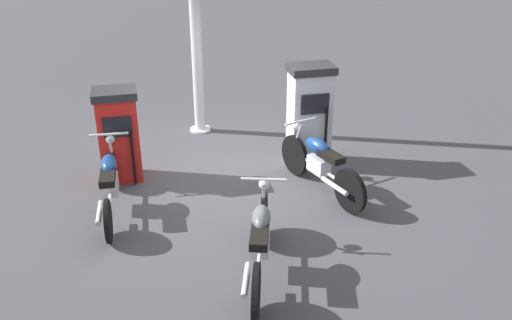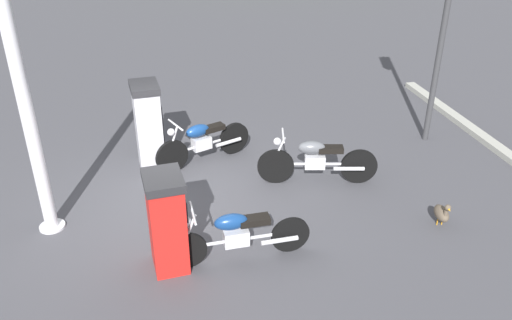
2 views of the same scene
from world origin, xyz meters
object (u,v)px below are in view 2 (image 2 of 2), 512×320
fuel_pump_far (148,126)px  motorcycle_far_pump (202,141)px  fuel_pump_near (167,222)px  roadside_traffic_light (445,5)px  motorcycle_extra (316,160)px  motorcycle_near_pump (237,233)px  canopy_support_pole (23,96)px  wandering_duck (442,213)px

fuel_pump_far → motorcycle_far_pump: bearing=-6.2°
fuel_pump_near → fuel_pump_far: fuel_pump_far is taller
fuel_pump_far → motorcycle_far_pump: size_ratio=0.87×
roadside_traffic_light → motorcycle_extra: bearing=-159.1°
fuel_pump_far → roadside_traffic_light: (5.65, -0.30, 1.96)m
motorcycle_near_pump → motorcycle_far_pump: size_ratio=1.10×
fuel_pump_far → roadside_traffic_light: bearing=-3.0°
fuel_pump_far → canopy_support_pole: canopy_support_pole is taller
motorcycle_far_pump → canopy_support_pole: canopy_support_pole is taller
fuel_pump_near → roadside_traffic_light: bearing=25.8°
motorcycle_near_pump → motorcycle_extra: 2.57m
fuel_pump_near → roadside_traffic_light: 6.60m
motorcycle_extra → roadside_traffic_light: roadside_traffic_light is taller
motorcycle_far_pump → motorcycle_extra: bearing=-34.7°
motorcycle_near_pump → canopy_support_pole: canopy_support_pole is taller
fuel_pump_near → motorcycle_far_pump: bearing=71.5°
wandering_duck → fuel_pump_near: bearing=178.3°
roadside_traffic_light → canopy_support_pole: canopy_support_pole is taller
motorcycle_near_pump → canopy_support_pole: size_ratio=0.46×
fuel_pump_near → wandering_duck: bearing=-1.7°
fuel_pump_far → motorcycle_far_pump: fuel_pump_far is taller
roadside_traffic_light → canopy_support_pole: (-7.38, -1.33, -0.57)m
fuel_pump_near → canopy_support_pole: 2.67m
motorcycle_far_pump → roadside_traffic_light: size_ratio=0.46×
fuel_pump_far → roadside_traffic_light: size_ratio=0.40×
canopy_support_pole → motorcycle_extra: bearing=3.2°
motorcycle_extra → roadside_traffic_light: size_ratio=0.51×
motorcycle_near_pump → wandering_duck: 3.34m
motorcycle_extra → fuel_pump_far: bearing=153.9°
motorcycle_near_pump → motorcycle_far_pump: bearing=89.6°
motorcycle_far_pump → roadside_traffic_light: (4.67, -0.19, 2.34)m
motorcycle_near_pump → wandering_duck: bearing=0.0°
motorcycle_near_pump → canopy_support_pole: bearing=150.4°
fuel_pump_far → motorcycle_extra: size_ratio=0.80×
fuel_pump_far → motorcycle_far_pump: (0.98, -0.11, -0.39)m
wandering_duck → roadside_traffic_light: roadside_traffic_light is taller
fuel_pump_far → wandering_duck: (4.29, -3.15, -0.62)m
fuel_pump_far → motorcycle_near_pump: size_ratio=0.79×
motorcycle_near_pump → motorcycle_extra: bearing=43.7°
fuel_pump_far → motorcycle_near_pump: bearing=-73.1°
wandering_duck → canopy_support_pole: 6.52m
motorcycle_near_pump → motorcycle_far_pump: motorcycle_far_pump is taller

